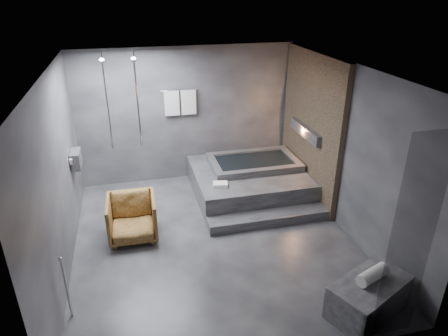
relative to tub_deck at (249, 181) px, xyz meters
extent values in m
plane|color=#29292B|center=(-1.05, -1.45, -0.25)|extent=(5.00, 5.00, 0.00)
cube|color=#444547|center=(-1.05, -1.45, 2.55)|extent=(4.50, 5.00, 0.04)
cube|color=#323237|center=(-1.05, 1.05, 1.15)|extent=(4.50, 0.04, 2.80)
cube|color=#323237|center=(-1.05, -3.95, 1.15)|extent=(4.50, 0.04, 2.80)
cube|color=#323237|center=(-3.30, -1.45, 1.15)|extent=(0.04, 5.00, 2.80)
cube|color=#323237|center=(1.20, -1.45, 1.15)|extent=(0.04, 5.00, 2.80)
cube|color=#947757|center=(1.14, -0.20, 1.15)|extent=(0.10, 2.40, 2.78)
cube|color=#FF9938|center=(1.06, -0.20, 1.05)|extent=(0.14, 1.20, 0.20)
cube|color=slate|center=(-3.21, -0.05, 0.85)|extent=(0.16, 0.42, 0.30)
imported|color=beige|center=(-3.20, -0.15, 0.80)|extent=(0.08, 0.08, 0.21)
imported|color=beige|center=(-3.20, 0.05, 0.78)|extent=(0.07, 0.07, 0.15)
cylinder|color=silver|center=(-2.05, 0.60, 1.65)|extent=(0.04, 0.04, 1.80)
cylinder|color=silver|center=(-2.60, 0.60, 1.65)|extent=(0.04, 0.04, 1.80)
cylinder|color=silver|center=(-1.20, 0.99, 1.70)|extent=(0.75, 0.02, 0.02)
cube|color=white|center=(-1.37, 0.97, 1.45)|extent=(0.30, 0.06, 0.50)
cube|color=white|center=(-1.03, 0.97, 1.45)|extent=(0.30, 0.06, 0.50)
cylinder|color=silver|center=(-3.20, -2.65, 0.20)|extent=(0.04, 0.04, 0.90)
cube|color=black|center=(0.60, -3.90, 1.10)|extent=(0.55, 0.01, 2.60)
cube|color=#2D2E30|center=(0.00, 0.00, 0.00)|extent=(2.20, 2.00, 0.50)
cube|color=#2D2E30|center=(0.00, -1.18, -0.16)|extent=(2.20, 0.36, 0.18)
cube|color=#38383A|center=(0.53, -3.49, -0.01)|extent=(1.22, 0.98, 0.48)
imported|color=#4E3113|center=(-2.35, -1.04, 0.12)|extent=(0.80, 0.82, 0.73)
cylinder|color=white|center=(0.56, -3.46, 0.32)|extent=(0.50, 0.33, 0.17)
cube|color=white|center=(-0.73, -0.54, 0.28)|extent=(0.29, 0.24, 0.07)
camera|label=1|loc=(-2.22, -6.88, 3.67)|focal=32.00mm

